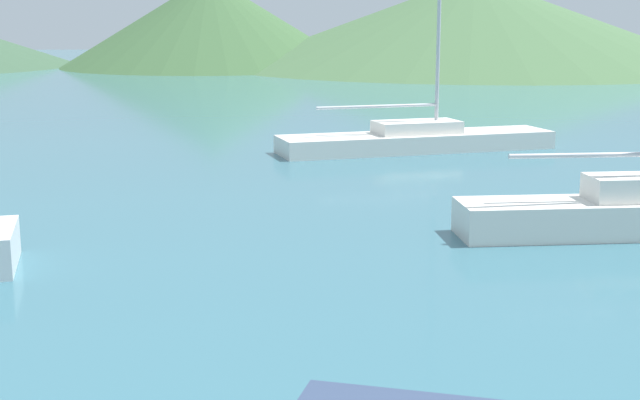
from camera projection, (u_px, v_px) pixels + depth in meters
sailboat_outer at (417, 139)px, 28.52m from camera, size 9.15×4.31×8.26m
hill_central at (210, 22)px, 76.70m from camera, size 25.68×25.68×7.69m
hill_east at (474, 22)px, 75.90m from camera, size 42.52×42.52×7.63m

